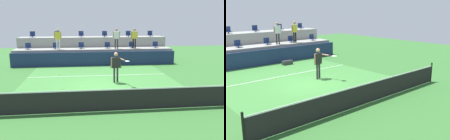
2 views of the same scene
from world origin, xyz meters
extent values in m
plane|color=#336B2D|center=(0.00, 0.00, 0.00)|extent=(40.00, 40.00, 0.00)
cube|color=#3D7F38|center=(0.00, 1.00, 0.00)|extent=(9.00, 10.00, 0.01)
cube|color=white|center=(0.00, 2.40, 0.01)|extent=(9.00, 0.06, 0.00)
cube|color=black|center=(0.00, -4.00, 0.46)|extent=(10.40, 0.01, 0.87)
cube|color=white|center=(0.00, -4.00, 0.89)|extent=(10.40, 0.02, 0.05)
cube|color=navy|center=(0.00, 6.00, 0.55)|extent=(13.00, 0.16, 1.10)
cube|color=gray|center=(0.00, 7.30, 0.62)|extent=(13.00, 1.80, 1.25)
cube|color=gray|center=(0.00, 9.10, 1.05)|extent=(13.00, 1.80, 2.10)
cylinder|color=#2D2D33|center=(-5.38, 7.15, 1.30)|extent=(0.08, 0.08, 0.10)
cube|color=navy|center=(-5.38, 7.15, 1.37)|extent=(0.44, 0.40, 0.04)
cube|color=navy|center=(-5.38, 7.33, 1.58)|extent=(0.44, 0.04, 0.38)
cylinder|color=#2D2D33|center=(-3.18, 7.15, 1.30)|extent=(0.08, 0.08, 0.10)
cube|color=navy|center=(-3.18, 7.15, 1.37)|extent=(0.44, 0.40, 0.04)
cube|color=navy|center=(-3.18, 7.33, 1.58)|extent=(0.44, 0.04, 0.38)
cylinder|color=#2D2D33|center=(-1.08, 7.15, 1.30)|extent=(0.08, 0.08, 0.10)
cube|color=navy|center=(-1.08, 7.15, 1.37)|extent=(0.44, 0.40, 0.04)
cube|color=navy|center=(-1.08, 7.33, 1.58)|extent=(0.44, 0.04, 0.38)
cylinder|color=#2D2D33|center=(1.11, 7.15, 1.30)|extent=(0.08, 0.08, 0.10)
cube|color=navy|center=(1.11, 7.15, 1.37)|extent=(0.44, 0.40, 0.04)
cube|color=navy|center=(1.11, 7.33, 1.58)|extent=(0.44, 0.04, 0.38)
cylinder|color=#2D2D33|center=(3.20, 7.15, 1.30)|extent=(0.08, 0.08, 0.10)
cube|color=navy|center=(3.20, 7.15, 1.37)|extent=(0.44, 0.40, 0.04)
cube|color=navy|center=(3.20, 7.33, 1.58)|extent=(0.44, 0.04, 0.38)
cylinder|color=#2D2D33|center=(5.28, 7.15, 1.30)|extent=(0.08, 0.08, 0.10)
cube|color=navy|center=(5.28, 7.15, 1.37)|extent=(0.44, 0.40, 0.04)
cube|color=navy|center=(5.28, 7.33, 1.58)|extent=(0.44, 0.04, 0.38)
cylinder|color=#2D2D33|center=(-5.32, 8.95, 2.15)|extent=(0.08, 0.08, 0.10)
cube|color=navy|center=(-5.32, 8.95, 2.22)|extent=(0.44, 0.40, 0.04)
cube|color=navy|center=(-5.32, 9.13, 2.43)|extent=(0.44, 0.04, 0.38)
cylinder|color=#2D2D33|center=(-3.19, 8.95, 2.15)|extent=(0.08, 0.08, 0.10)
cube|color=navy|center=(-3.19, 8.95, 2.22)|extent=(0.44, 0.40, 0.04)
cube|color=navy|center=(-3.19, 9.13, 2.43)|extent=(0.44, 0.04, 0.38)
cylinder|color=#2D2D33|center=(-1.08, 8.95, 2.15)|extent=(0.08, 0.08, 0.10)
cube|color=navy|center=(-1.08, 8.95, 2.22)|extent=(0.44, 0.40, 0.04)
cube|color=navy|center=(-1.08, 9.13, 2.43)|extent=(0.44, 0.04, 0.38)
cylinder|color=#2D2D33|center=(1.05, 8.95, 2.15)|extent=(0.08, 0.08, 0.10)
cube|color=navy|center=(1.05, 8.95, 2.22)|extent=(0.44, 0.40, 0.04)
cube|color=navy|center=(1.05, 9.13, 2.43)|extent=(0.44, 0.04, 0.38)
cylinder|color=#2D2D33|center=(3.24, 8.95, 2.15)|extent=(0.08, 0.08, 0.10)
cube|color=navy|center=(3.24, 8.95, 2.22)|extent=(0.44, 0.40, 0.04)
cube|color=navy|center=(3.24, 9.13, 2.43)|extent=(0.44, 0.04, 0.38)
cylinder|color=#2D2D33|center=(5.30, 8.95, 2.15)|extent=(0.08, 0.08, 0.10)
cube|color=navy|center=(5.30, 8.95, 2.22)|extent=(0.44, 0.40, 0.04)
cube|color=navy|center=(5.30, 9.13, 2.43)|extent=(0.44, 0.04, 0.38)
cylinder|color=#2D2D33|center=(0.81, 0.51, 0.44)|extent=(0.13, 0.13, 0.87)
cylinder|color=#2D2D33|center=(1.00, 0.56, 0.44)|extent=(0.13, 0.13, 0.87)
cube|color=black|center=(0.90, 0.53, 1.18)|extent=(0.50, 0.29, 0.62)
sphere|color=#A87A5B|center=(0.90, 0.53, 1.65)|extent=(0.29, 0.29, 0.24)
cylinder|color=#A87A5B|center=(0.64, 0.47, 1.20)|extent=(0.09, 0.09, 0.58)
cylinder|color=#A87A5B|center=(1.24, 0.34, 1.39)|extent=(0.21, 0.55, 0.07)
cylinder|color=black|center=(1.33, -0.03, 1.39)|extent=(0.10, 0.26, 0.04)
ellipsoid|color=silver|center=(1.40, -0.30, 1.39)|extent=(0.33, 0.38, 0.03)
cylinder|color=white|center=(-3.02, 6.84, 1.66)|extent=(0.12, 0.12, 0.82)
cylinder|color=white|center=(-2.84, 6.86, 1.66)|extent=(0.12, 0.12, 0.82)
cube|color=yellow|center=(-2.93, 6.85, 2.36)|extent=(0.46, 0.23, 0.58)
sphere|color=tan|center=(-2.93, 6.85, 2.80)|extent=(0.24, 0.24, 0.22)
cylinder|color=tan|center=(-3.18, 6.82, 2.37)|extent=(0.08, 0.08, 0.54)
cylinder|color=tan|center=(-2.67, 6.88, 2.37)|extent=(0.08, 0.08, 0.54)
cylinder|color=#2D2D33|center=(1.73, 6.86, 1.66)|extent=(0.12, 0.12, 0.82)
cylinder|color=#2D2D33|center=(1.92, 6.84, 1.66)|extent=(0.12, 0.12, 0.82)
cube|color=white|center=(1.82, 6.85, 2.37)|extent=(0.46, 0.22, 0.58)
sphere|color=#A87A5B|center=(1.82, 6.85, 2.82)|extent=(0.24, 0.24, 0.22)
cylinder|color=#A87A5B|center=(1.57, 6.88, 2.38)|extent=(0.08, 0.08, 0.55)
cylinder|color=#A87A5B|center=(2.08, 6.82, 2.38)|extent=(0.08, 0.08, 0.55)
cylinder|color=black|center=(3.23, 6.83, 1.66)|extent=(0.13, 0.13, 0.83)
cylinder|color=black|center=(3.42, 6.87, 1.66)|extent=(0.13, 0.13, 0.83)
cube|color=yellow|center=(3.33, 6.85, 2.37)|extent=(0.47, 0.26, 0.58)
sphere|color=#A87A5B|center=(3.33, 6.85, 2.82)|extent=(0.26, 0.26, 0.22)
cylinder|color=#A87A5B|center=(3.07, 6.80, 2.38)|extent=(0.08, 0.08, 0.55)
cylinder|color=#A87A5B|center=(3.58, 6.90, 2.38)|extent=(0.08, 0.08, 0.55)
sphere|color=#CCE033|center=(-2.25, -0.34, 0.77)|extent=(0.07, 0.07, 0.07)
cube|color=#333338|center=(1.52, 5.04, 0.15)|extent=(0.76, 0.28, 0.30)
camera|label=1|loc=(-0.99, -13.01, 3.54)|focal=38.75mm
camera|label=2|loc=(-7.67, -11.02, 3.98)|focal=41.62mm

